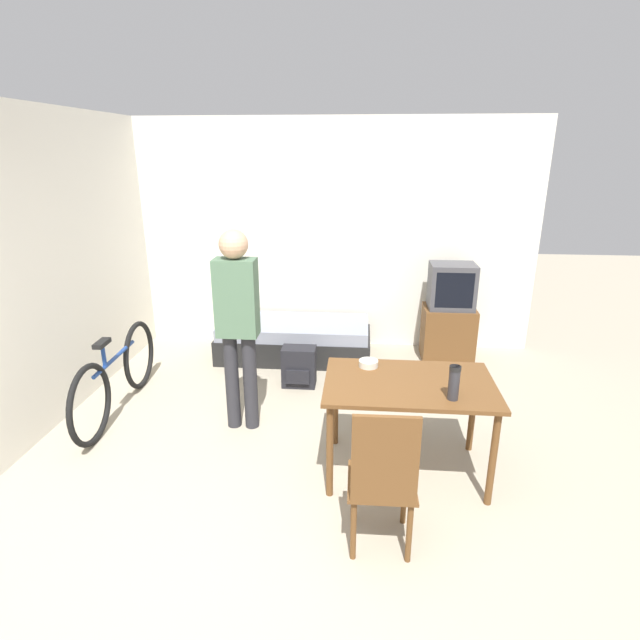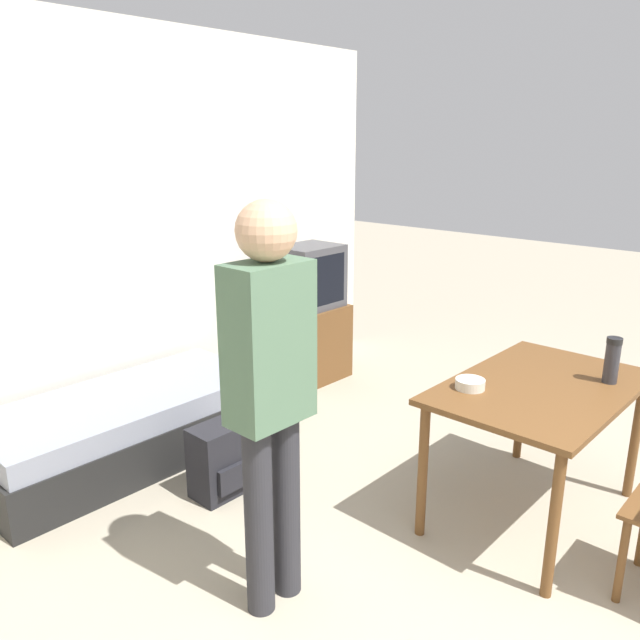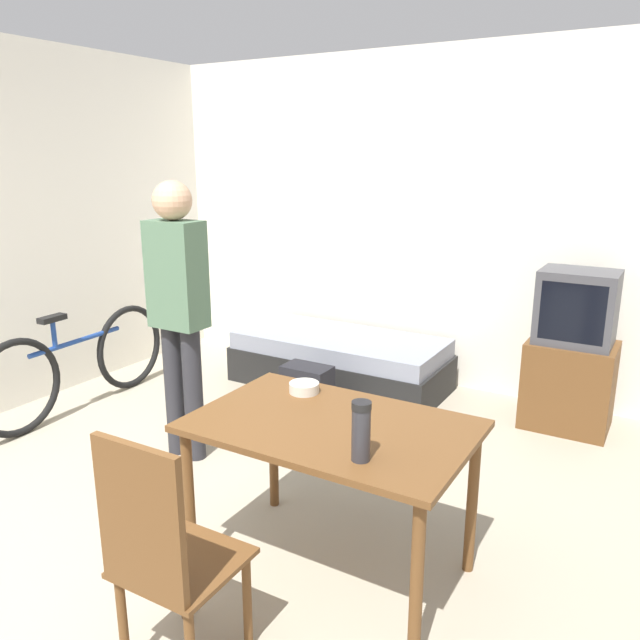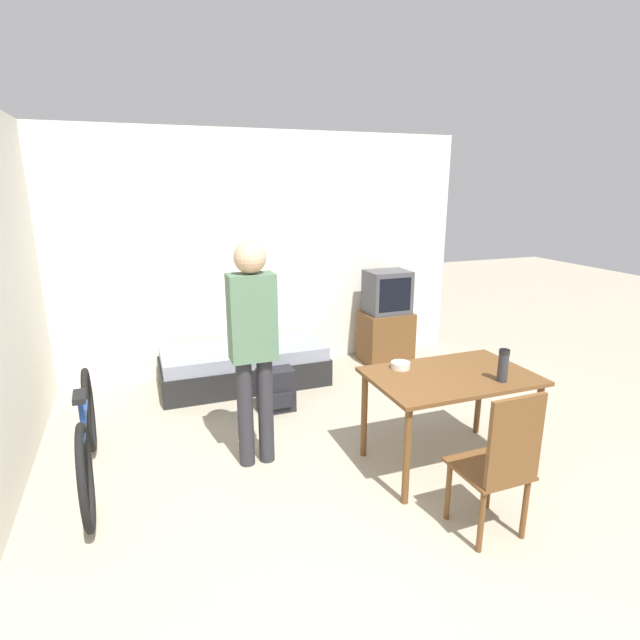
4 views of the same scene
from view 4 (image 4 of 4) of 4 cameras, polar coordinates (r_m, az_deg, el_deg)
ground_plane at (r=2.97m, az=12.36°, el=-31.03°), size 20.00×20.00×0.00m
wall_back at (r=5.77m, az=-8.26°, el=7.44°), size 5.21×0.06×2.70m
daybed at (r=5.52m, az=-8.69°, el=-5.14°), size 1.77×0.79×0.43m
tv at (r=6.10m, az=7.58°, el=0.00°), size 0.58×0.46×1.13m
dining_table at (r=3.92m, az=14.66°, el=-7.25°), size 1.22×0.79×0.75m
wooden_chair at (r=3.27m, az=20.02°, el=-14.89°), size 0.41×0.41×0.99m
bicycle at (r=4.07m, az=-25.05°, el=-12.09°), size 0.13×1.74×0.78m
person_standing at (r=3.72m, az=-7.68°, el=-2.10°), size 0.34×0.23×1.74m
thermos_flask at (r=3.82m, az=20.21°, el=-4.73°), size 0.08×0.08×0.24m
mate_bowl at (r=3.92m, az=9.18°, el=-5.13°), size 0.15×0.15×0.05m
backpack at (r=4.86m, az=-5.04°, el=-8.00°), size 0.34×0.24×0.42m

